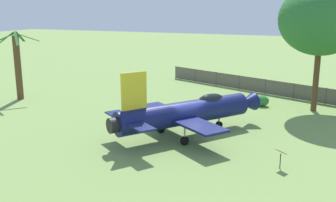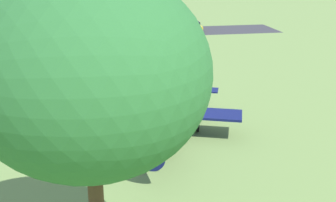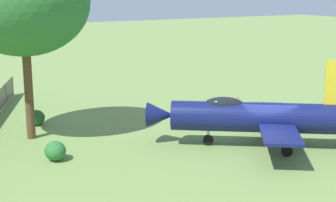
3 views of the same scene
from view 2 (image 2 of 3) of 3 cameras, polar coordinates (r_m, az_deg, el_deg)
name	(u,v)px [view 2 (image 2 of 3)]	position (r m, az deg, el deg)	size (l,w,h in m)	color
ground_plane	(173,136)	(27.56, 0.61, -4.77)	(200.00, 200.00, 0.00)	#75934C
parking_strip	(136,32)	(65.02, -4.33, 9.23)	(44.10, 8.00, 0.00)	#38383D
display_jet	(172,113)	(26.56, 0.50, -1.64)	(9.45, 11.40, 4.99)	#111951
shade_tree	(88,73)	(12.42, -10.77, 3.79)	(7.10, 7.57, 11.06)	brown
info_plaque	(51,124)	(28.23, -15.50, -3.03)	(0.72, 0.68, 1.14)	#333333
parked_car_yellow	(194,26)	(66.52, 3.56, 10.11)	(3.08, 4.84, 1.38)	gold
parked_car_gray	(168,27)	(65.49, 0.06, 10.02)	(2.84, 4.82, 1.47)	slate
parked_car_blue	(148,27)	(65.19, -2.67, 9.95)	(2.90, 4.60, 1.43)	#23429E
parked_car_white	(125,28)	(64.84, -5.90, 9.81)	(2.82, 4.34, 1.42)	silver
parked_car_green	(103,29)	(64.50, -8.75, 9.66)	(3.04, 4.65, 1.46)	#1E6B3D
parked_car_silver	(79,29)	(64.68, -11.93, 9.51)	(3.08, 4.43, 1.48)	#B2B5BA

